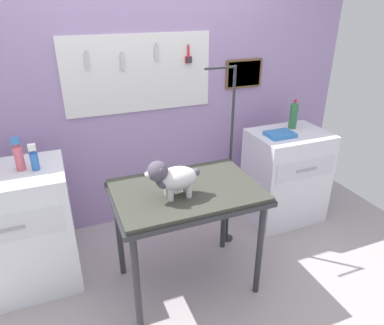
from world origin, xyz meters
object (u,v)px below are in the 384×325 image
counter_left (14,231)px  grooming_table (187,199)px  grooming_arm (229,168)px  dog (172,177)px  soda_bottle (294,115)px  cabinet_right (285,176)px  spray_bottle_tall (19,156)px

counter_left → grooming_table: bearing=-21.8°
grooming_arm → dog: (-0.63, -0.42, 0.24)m
grooming_arm → counter_left: size_ratio=1.65×
grooming_table → soda_bottle: bearing=25.3°
cabinet_right → spray_bottle_tall: spray_bottle_tall is taller
grooming_table → spray_bottle_tall: 1.14m
grooming_arm → grooming_table: bearing=-144.8°
counter_left → cabinet_right: 2.33m
cabinet_right → spray_bottle_tall: size_ratio=3.77×
grooming_table → grooming_arm: (0.51, 0.36, -0.02)m
dog → cabinet_right: (1.32, 0.57, -0.52)m
dog → spray_bottle_tall: spray_bottle_tall is taller
grooming_table → soda_bottle: 1.44m
counter_left → soda_bottle: bearing=3.5°
grooming_arm → spray_bottle_tall: grooming_arm is taller
grooming_arm → spray_bottle_tall: size_ratio=6.61×
grooming_table → soda_bottle: soda_bottle is taller
grooming_table → dog: size_ratio=2.72×
grooming_table → counter_left: size_ratio=1.07×
grooming_table → cabinet_right: bearing=22.8°
grooming_arm → counter_left: (-1.65, 0.10, -0.25)m
dog → cabinet_right: dog is taller
dog → soda_bottle: size_ratio=1.37×
grooming_table → spray_bottle_tall: spray_bottle_tall is taller
dog → cabinet_right: bearing=23.3°
grooming_arm → soda_bottle: grooming_arm is taller
dog → grooming_arm: bearing=33.9°
dog → soda_bottle: 1.56m
grooming_table → spray_bottle_tall: size_ratio=4.28×
counter_left → grooming_arm: bearing=-3.5°
grooming_arm → soda_bottle: (0.77, 0.25, 0.28)m
grooming_table → counter_left: bearing=158.2°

